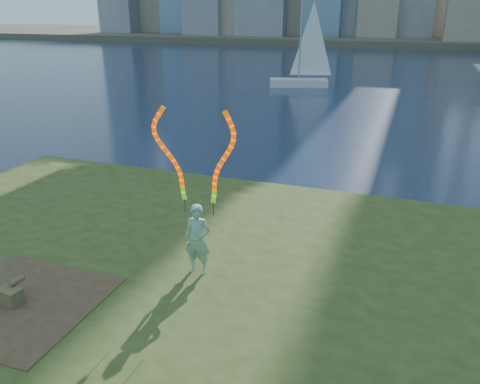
% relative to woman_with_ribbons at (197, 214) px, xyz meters
% --- Properties ---
extents(ground, '(320.00, 320.00, 0.00)m').
position_rel_woman_with_ribbons_xyz_m(ground, '(-0.78, 0.86, -2.21)').
color(ground, '#1A2742').
rests_on(ground, ground).
extents(grassy_knoll, '(20.00, 18.00, 0.80)m').
position_rel_woman_with_ribbons_xyz_m(grassy_knoll, '(-0.78, -1.43, -1.87)').
color(grassy_knoll, '#344217').
rests_on(grassy_knoll, ground).
extents(dirt_patch, '(3.20, 3.00, 0.02)m').
position_rel_woman_with_ribbons_xyz_m(dirt_patch, '(-2.98, -2.34, -1.40)').
color(dirt_patch, '#47331E').
rests_on(dirt_patch, grassy_knoll).
extents(far_shore, '(320.00, 40.00, 1.20)m').
position_rel_woman_with_ribbons_xyz_m(far_shore, '(-0.78, 95.86, -1.61)').
color(far_shore, '#4F4939').
rests_on(far_shore, ground).
extents(woman_with_ribbons, '(2.05, 0.42, 4.01)m').
position_rel_woman_with_ribbons_xyz_m(woman_with_ribbons, '(0.00, 0.00, 0.00)').
color(woman_with_ribbons, '#227A49').
rests_on(woman_with_ribbons, grassy_knoll).
extents(canvas_bag, '(0.51, 0.57, 0.45)m').
position_rel_woman_with_ribbons_xyz_m(canvas_bag, '(-3.06, -2.38, -1.23)').
color(canvas_bag, '#4C482A').
rests_on(canvas_bag, grassy_knoll).
extents(sailboat, '(5.27, 2.84, 7.96)m').
position_rel_woman_with_ribbons_xyz_m(sailboat, '(-4.73, 32.16, -0.84)').
color(sailboat, silver).
rests_on(sailboat, ground).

